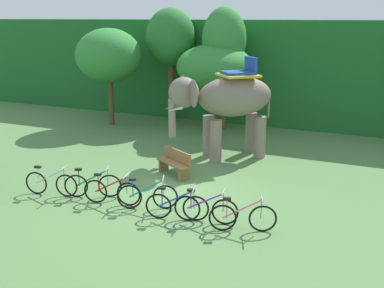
{
  "coord_description": "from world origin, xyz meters",
  "views": [
    {
      "loc": [
        5.64,
        -11.56,
        5.21
      ],
      "look_at": [
        0.18,
        1.0,
        1.3
      ],
      "focal_mm": 41.9,
      "sensor_mm": 36.0,
      "label": 1
    }
  ],
  "objects_px": {
    "tree_center_right": "(215,67)",
    "bike_green": "(93,185)",
    "tree_right": "(171,38)",
    "bike_blue": "(177,206)",
    "tree_far_right": "(109,56)",
    "bike_red": "(112,192)",
    "bike_teal": "(147,196)",
    "wooden_bench": "(175,162)",
    "bike_purple": "(206,209)",
    "elephant": "(227,101)",
    "bike_pink": "(242,217)",
    "tree_far_left": "(224,41)",
    "bike_white": "(51,183)"
  },
  "relations": [
    {
      "from": "tree_far_left",
      "to": "wooden_bench",
      "type": "relative_size",
      "value": 3.77
    },
    {
      "from": "bike_green",
      "to": "bike_pink",
      "type": "relative_size",
      "value": 0.98
    },
    {
      "from": "tree_far_right",
      "to": "bike_red",
      "type": "distance_m",
      "value": 10.51
    },
    {
      "from": "tree_far_left",
      "to": "bike_purple",
      "type": "xyz_separation_m",
      "value": [
        3.01,
        -9.71,
        -3.75
      ]
    },
    {
      "from": "tree_far_right",
      "to": "tree_far_left",
      "type": "relative_size",
      "value": 0.83
    },
    {
      "from": "bike_blue",
      "to": "bike_purple",
      "type": "height_order",
      "value": "same"
    },
    {
      "from": "bike_purple",
      "to": "wooden_bench",
      "type": "xyz_separation_m",
      "value": [
        -2.31,
        2.95,
        0.09
      ]
    },
    {
      "from": "bike_blue",
      "to": "wooden_bench",
      "type": "height_order",
      "value": "bike_blue"
    },
    {
      "from": "bike_red",
      "to": "tree_center_right",
      "type": "bearing_deg",
      "value": 92.58
    },
    {
      "from": "bike_white",
      "to": "tree_center_right",
      "type": "bearing_deg",
      "value": 80.34
    },
    {
      "from": "bike_green",
      "to": "bike_red",
      "type": "height_order",
      "value": "same"
    },
    {
      "from": "tree_far_right",
      "to": "bike_red",
      "type": "height_order",
      "value": "tree_far_right"
    },
    {
      "from": "bike_red",
      "to": "tree_right",
      "type": "bearing_deg",
      "value": 106.81
    },
    {
      "from": "bike_teal",
      "to": "wooden_bench",
      "type": "bearing_deg",
      "value": 99.81
    },
    {
      "from": "bike_green",
      "to": "bike_pink",
      "type": "xyz_separation_m",
      "value": [
        4.75,
        -0.36,
        0.0
      ]
    },
    {
      "from": "bike_purple",
      "to": "tree_far_right",
      "type": "bearing_deg",
      "value": 134.91
    },
    {
      "from": "tree_far_right",
      "to": "elephant",
      "type": "height_order",
      "value": "tree_far_right"
    },
    {
      "from": "elephant",
      "to": "bike_purple",
      "type": "height_order",
      "value": "elephant"
    },
    {
      "from": "bike_red",
      "to": "bike_teal",
      "type": "distance_m",
      "value": 1.09
    },
    {
      "from": "tree_far_left",
      "to": "wooden_bench",
      "type": "xyz_separation_m",
      "value": [
        0.7,
        -6.76,
        -3.66
      ]
    },
    {
      "from": "bike_green",
      "to": "bike_pink",
      "type": "distance_m",
      "value": 4.76
    },
    {
      "from": "tree_far_left",
      "to": "bike_green",
      "type": "relative_size",
      "value": 3.58
    },
    {
      "from": "elephant",
      "to": "tree_center_right",
      "type": "bearing_deg",
      "value": 116.63
    },
    {
      "from": "tree_center_right",
      "to": "bike_green",
      "type": "xyz_separation_m",
      "value": [
        -0.39,
        -9.14,
        -2.59
      ]
    },
    {
      "from": "elephant",
      "to": "bike_pink",
      "type": "height_order",
      "value": "elephant"
    },
    {
      "from": "tree_right",
      "to": "bike_green",
      "type": "relative_size",
      "value": 3.56
    },
    {
      "from": "bike_green",
      "to": "wooden_bench",
      "type": "relative_size",
      "value": 1.05
    },
    {
      "from": "elephant",
      "to": "wooden_bench",
      "type": "height_order",
      "value": "elephant"
    },
    {
      "from": "tree_far_right",
      "to": "bike_teal",
      "type": "distance_m",
      "value": 11.02
    },
    {
      "from": "bike_red",
      "to": "elephant",
      "type": "bearing_deg",
      "value": 74.65
    },
    {
      "from": "tree_right",
      "to": "bike_blue",
      "type": "xyz_separation_m",
      "value": [
        5.25,
        -10.46,
        -3.8
      ]
    },
    {
      "from": "bike_blue",
      "to": "bike_white",
      "type": "bearing_deg",
      "value": 179.8
    },
    {
      "from": "bike_teal",
      "to": "bike_blue",
      "type": "relative_size",
      "value": 0.96
    },
    {
      "from": "tree_right",
      "to": "bike_pink",
      "type": "relative_size",
      "value": 3.48
    },
    {
      "from": "tree_right",
      "to": "bike_purple",
      "type": "height_order",
      "value": "tree_right"
    },
    {
      "from": "tree_right",
      "to": "bike_white",
      "type": "relative_size",
      "value": 3.33
    },
    {
      "from": "tree_right",
      "to": "wooden_bench",
      "type": "relative_size",
      "value": 3.75
    },
    {
      "from": "bike_blue",
      "to": "bike_teal",
      "type": "bearing_deg",
      "value": 163.84
    },
    {
      "from": "tree_center_right",
      "to": "bike_blue",
      "type": "distance_m",
      "value": 10.21
    },
    {
      "from": "tree_right",
      "to": "bike_white",
      "type": "bearing_deg",
      "value": -84.19
    },
    {
      "from": "bike_white",
      "to": "bike_red",
      "type": "height_order",
      "value": "same"
    },
    {
      "from": "tree_far_left",
      "to": "bike_pink",
      "type": "bearing_deg",
      "value": -67.62
    },
    {
      "from": "tree_far_right",
      "to": "tree_right",
      "type": "height_order",
      "value": "tree_right"
    },
    {
      "from": "bike_green",
      "to": "bike_blue",
      "type": "relative_size",
      "value": 0.95
    },
    {
      "from": "bike_red",
      "to": "bike_teal",
      "type": "bearing_deg",
      "value": 6.86
    },
    {
      "from": "tree_far_right",
      "to": "bike_green",
      "type": "height_order",
      "value": "tree_far_right"
    },
    {
      "from": "tree_far_right",
      "to": "wooden_bench",
      "type": "bearing_deg",
      "value": -41.96
    },
    {
      "from": "tree_far_right",
      "to": "bike_purple",
      "type": "relative_size",
      "value": 2.77
    },
    {
      "from": "tree_center_right",
      "to": "elephant",
      "type": "xyz_separation_m",
      "value": [
        1.93,
        -3.85,
        -0.77
      ]
    },
    {
      "from": "bike_red",
      "to": "bike_pink",
      "type": "distance_m",
      "value": 3.94
    }
  ]
}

